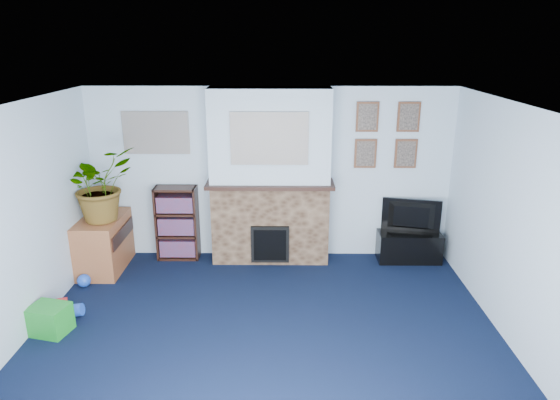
{
  "coord_description": "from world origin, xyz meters",
  "views": [
    {
      "loc": [
        0.19,
        -4.45,
        3.0
      ],
      "look_at": [
        0.14,
        0.99,
        1.23
      ],
      "focal_mm": 32.0,
      "sensor_mm": 36.0,
      "label": 1
    }
  ],
  "objects_px": {
    "bookshelf": "(178,224)",
    "sideboard": "(104,244)",
    "tv_stand": "(409,245)",
    "television": "(411,217)"
  },
  "relations": [
    {
      "from": "bookshelf",
      "to": "sideboard",
      "type": "height_order",
      "value": "bookshelf"
    },
    {
      "from": "tv_stand",
      "to": "television",
      "type": "xyz_separation_m",
      "value": [
        -0.0,
        0.02,
        0.42
      ]
    },
    {
      "from": "bookshelf",
      "to": "sideboard",
      "type": "relative_size",
      "value": 1.12
    },
    {
      "from": "tv_stand",
      "to": "bookshelf",
      "type": "xyz_separation_m",
      "value": [
        -3.26,
        0.08,
        0.28
      ]
    },
    {
      "from": "television",
      "to": "sideboard",
      "type": "xyz_separation_m",
      "value": [
        -4.19,
        -0.31,
        -0.29
      ]
    },
    {
      "from": "sideboard",
      "to": "bookshelf",
      "type": "bearing_deg",
      "value": 21.52
    },
    {
      "from": "television",
      "to": "bookshelf",
      "type": "bearing_deg",
      "value": 12.31
    },
    {
      "from": "tv_stand",
      "to": "television",
      "type": "relative_size",
      "value": 1.08
    },
    {
      "from": "television",
      "to": "bookshelf",
      "type": "distance_m",
      "value": 3.27
    },
    {
      "from": "bookshelf",
      "to": "sideboard",
      "type": "bearing_deg",
      "value": -158.48
    }
  ]
}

